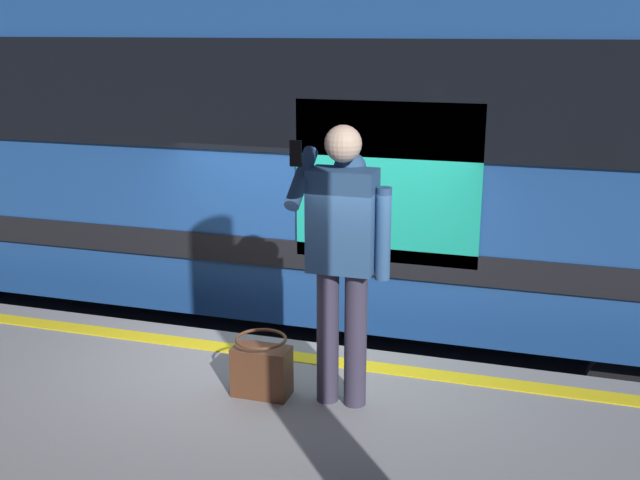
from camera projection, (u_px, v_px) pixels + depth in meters
The scene contains 7 objects.
ground_plane at pixel (294, 469), 6.12m from camera, with size 24.59×24.59×0.00m, color #3D3D3F.
safety_line at pixel (279, 355), 5.53m from camera, with size 15.91×0.16×0.01m, color yellow.
track_rail_near at pixel (343, 381), 7.46m from camera, with size 21.10×0.08×0.16m, color slate.
track_rail_far at pixel (376, 328), 8.78m from camera, with size 21.10×0.08×0.16m, color slate.
train_carriage at pixel (197, 119), 7.97m from camera, with size 13.56×3.07×3.93m.
passenger at pixel (343, 244), 4.58m from camera, with size 0.57×0.55×1.77m.
handbag at pixel (262, 369), 4.89m from camera, with size 0.37×0.33×0.40m.
Camera 1 is at (-1.78, 5.09, 3.44)m, focal length 42.60 mm.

